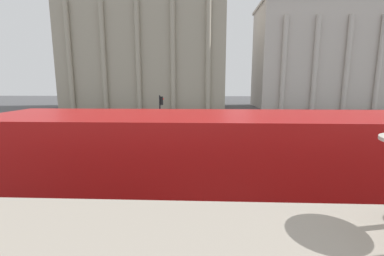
% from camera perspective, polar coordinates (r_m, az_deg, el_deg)
% --- Properties ---
extents(double_decker_bus, '(11.30, 2.62, 4.18)m').
position_cam_1_polar(double_decker_bus, '(6.10, 12.46, -14.54)').
color(double_decker_bus, black).
rests_on(double_decker_bus, ground_plane).
extents(plaza_building_left, '(32.43, 12.06, 23.38)m').
position_cam_1_polar(plaza_building_left, '(55.06, -10.45, 16.80)').
color(plaza_building_left, '#A39984').
rests_on(plaza_building_left, ground_plane).
extents(plaza_building_right, '(36.37, 12.90, 20.45)m').
position_cam_1_polar(plaza_building_right, '(62.83, 30.97, 13.37)').
color(plaza_building_right, '#BCB2A8').
rests_on(plaza_building_right, ground_plane).
extents(traffic_light_near, '(0.42, 0.24, 3.42)m').
position_cam_1_polar(traffic_light_near, '(13.82, -19.52, -1.53)').
color(traffic_light_near, black).
rests_on(traffic_light_near, ground_plane).
extents(traffic_light_mid, '(0.42, 0.24, 3.89)m').
position_cam_1_polar(traffic_light_mid, '(21.84, -6.94, 3.69)').
color(traffic_light_mid, black).
rests_on(traffic_light_mid, ground_plane).
extents(car_white, '(4.20, 1.93, 1.35)m').
position_cam_1_polar(car_white, '(19.20, 26.81, -3.70)').
color(car_white, black).
rests_on(car_white, ground_plane).
extents(car_maroon, '(4.20, 1.93, 1.35)m').
position_cam_1_polar(car_maroon, '(28.04, 15.83, 0.95)').
color(car_maroon, black).
rests_on(car_maroon, ground_plane).
extents(pedestrian_grey, '(0.32, 0.32, 1.65)m').
position_cam_1_polar(pedestrian_grey, '(14.63, -11.90, -5.83)').
color(pedestrian_grey, '#282B33').
rests_on(pedestrian_grey, ground_plane).
extents(pedestrian_blue, '(0.32, 0.32, 1.61)m').
position_cam_1_polar(pedestrian_blue, '(29.51, 24.56, 1.30)').
color(pedestrian_blue, '#282B33').
rests_on(pedestrian_blue, ground_plane).
extents(pedestrian_black, '(0.32, 0.32, 1.61)m').
position_cam_1_polar(pedestrian_black, '(23.67, -15.77, -0.08)').
color(pedestrian_black, '#282B33').
rests_on(pedestrian_black, ground_plane).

